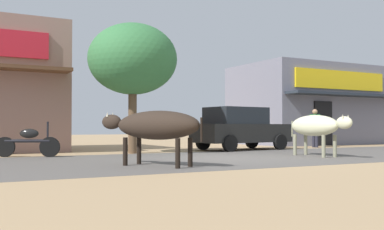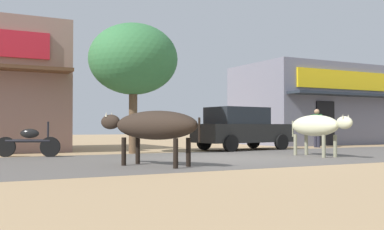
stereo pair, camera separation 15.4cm
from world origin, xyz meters
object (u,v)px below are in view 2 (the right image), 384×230
object	(u,v)px
roadside_tree	(133,60)
cow_near_brown	(153,126)
parked_hatchback_car	(241,128)
cow_far_dark	(316,126)
parked_motorcycle	(29,141)
pedestrian_by_shop	(317,125)

from	to	relation	value
roadside_tree	cow_near_brown	bearing A→B (deg)	-104.72
parked_hatchback_car	cow_near_brown	xyz separation A→B (m)	(-5.79, -5.14, 0.08)
roadside_tree	parked_hatchback_car	size ratio (longest dim) A/B	1.08
cow_far_dark	parked_hatchback_car	bearing A→B (deg)	88.47
parked_motorcycle	cow_far_dark	xyz separation A→B (m)	(7.77, -3.71, 0.45)
pedestrian_by_shop	parked_motorcycle	bearing A→B (deg)	-176.35
parked_motorcycle	cow_far_dark	world-z (taller)	cow_far_dark
roadside_tree	pedestrian_by_shop	xyz separation A→B (m)	(8.55, 0.46, -2.19)
parked_hatchback_car	parked_motorcycle	size ratio (longest dim) A/B	2.32
roadside_tree	cow_far_dark	xyz separation A→B (m)	(4.40, -4.01, -2.25)
cow_far_dark	pedestrian_by_shop	bearing A→B (deg)	47.13
parked_hatchback_car	cow_near_brown	bearing A→B (deg)	-138.45
cow_near_brown	cow_far_dark	world-z (taller)	cow_near_brown
cow_near_brown	parked_motorcycle	bearing A→B (deg)	114.54
cow_far_dark	roadside_tree	bearing A→B (deg)	137.62
roadside_tree	cow_near_brown	size ratio (longest dim) A/B	1.69
roadside_tree	parked_hatchback_car	world-z (taller)	roadside_tree
parked_motorcycle	cow_far_dark	size ratio (longest dim) A/B	0.68
parked_motorcycle	cow_near_brown	distance (m)	5.05
parked_hatchback_car	pedestrian_by_shop	bearing A→B (deg)	2.85
roadside_tree	parked_motorcycle	size ratio (longest dim) A/B	2.52
parked_hatchback_car	cow_far_dark	xyz separation A→B (m)	(-0.11, -4.27, 0.08)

